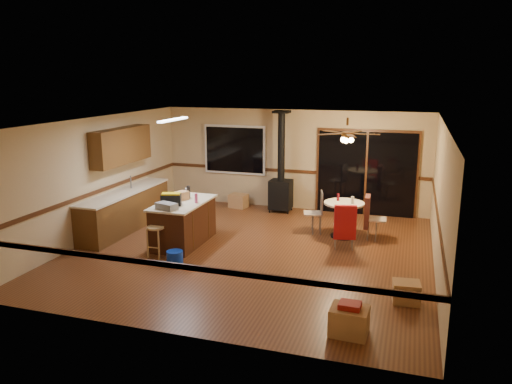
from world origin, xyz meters
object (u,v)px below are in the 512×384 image
at_px(toolbox_black, 171,200).
at_px(box_corner_b, 406,292).
at_px(chair_left, 318,207).
at_px(box_corner_a, 349,321).
at_px(bar_stool, 156,242).
at_px(dining_table, 344,213).
at_px(kitchen_island, 183,223).
at_px(box_under_window, 238,201).
at_px(wood_stove, 281,184).
at_px(blue_bucket, 175,257).
at_px(toolbox_grey, 167,206).
at_px(chair_right, 368,212).
at_px(chair_near, 345,222).

xyz_separation_m(toolbox_black, box_corner_b, (4.64, -1.21, -0.84)).
height_order(chair_left, box_corner_a, chair_left).
bearing_deg(bar_stool, dining_table, 35.12).
height_order(kitchen_island, toolbox_black, toolbox_black).
bearing_deg(box_under_window, chair_left, -32.24).
relative_size(wood_stove, box_under_window, 5.56).
height_order(blue_bucket, dining_table, dining_table).
relative_size(toolbox_grey, blue_bucket, 1.34).
distance_m(chair_right, box_corner_a, 4.28).
relative_size(chair_near, box_corner_b, 1.70).
bearing_deg(bar_stool, box_corner_b, -7.65).
bearing_deg(box_corner_b, chair_left, 122.81).
distance_m(kitchen_island, box_under_window, 3.11).
bearing_deg(toolbox_black, box_under_window, 86.21).
height_order(wood_stove, toolbox_grey, wood_stove).
bearing_deg(box_corner_b, box_under_window, 133.72).
height_order(box_corner_a, box_corner_b, box_corner_a).
distance_m(toolbox_black, box_corner_b, 4.86).
relative_size(kitchen_island, toolbox_grey, 4.04).
bearing_deg(kitchen_island, bar_stool, -100.76).
height_order(dining_table, chair_left, chair_left).
bearing_deg(dining_table, chair_left, 168.11).
bearing_deg(chair_left, box_under_window, 147.76).
bearing_deg(chair_right, box_under_window, 155.51).
xyz_separation_m(bar_stool, box_corner_a, (3.97, -1.89, -0.11)).
relative_size(kitchen_island, bar_stool, 2.75).
xyz_separation_m(wood_stove, chair_left, (1.24, -1.48, -0.14)).
bearing_deg(toolbox_grey, chair_right, 29.77).
bearing_deg(toolbox_black, blue_bucket, -60.95).
height_order(toolbox_grey, toolbox_black, toolbox_black).
relative_size(bar_stool, box_under_window, 1.34).
relative_size(kitchen_island, chair_right, 2.40).
distance_m(kitchen_island, toolbox_grey, 0.81).
xyz_separation_m(bar_stool, chair_left, (2.71, 2.45, 0.28)).
relative_size(chair_near, box_under_window, 1.54).
xyz_separation_m(toolbox_grey, box_under_window, (0.16, 3.73, -0.78)).
xyz_separation_m(bar_stool, blue_bucket, (0.52, -0.26, -0.18)).
height_order(toolbox_grey, chair_left, toolbox_grey).
bearing_deg(blue_bucket, chair_near, 30.24).
distance_m(toolbox_grey, chair_right, 4.28).
height_order(kitchen_island, box_corner_a, kitchen_island).
bearing_deg(blue_bucket, chair_right, 38.51).
height_order(kitchen_island, blue_bucket, kitchen_island).
bearing_deg(bar_stool, toolbox_grey, 63.60).
bearing_deg(wood_stove, chair_left, -49.95).
relative_size(wood_stove, dining_table, 2.89).
xyz_separation_m(chair_near, box_corner_b, (1.25, -2.08, -0.43)).
bearing_deg(box_corner_b, toolbox_black, 165.41).
xyz_separation_m(box_corner_a, box_corner_b, (0.72, 1.26, -0.03)).
bearing_deg(chair_right, blue_bucket, -141.49).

